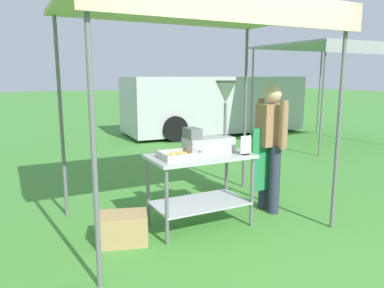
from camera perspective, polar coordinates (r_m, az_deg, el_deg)
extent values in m
plane|color=#478E38|center=(9.04, -13.82, -0.71)|extent=(70.00, 70.00, 0.00)
cylinder|color=slate|center=(2.93, -15.09, -0.10)|extent=(0.04, 0.04, 2.40)
cylinder|color=slate|center=(4.33, 21.86, 2.87)|extent=(0.04, 0.04, 2.40)
cylinder|color=slate|center=(4.66, -19.67, 3.50)|extent=(0.04, 0.04, 2.40)
cylinder|color=slate|center=(5.64, 8.26, 5.15)|extent=(0.04, 0.04, 2.40)
cube|color=#CCB78E|center=(4.23, 0.33, 20.11)|extent=(2.86, 1.97, 0.05)
cube|color=#CCB78E|center=(3.38, 8.42, 20.09)|extent=(2.86, 0.02, 0.24)
cube|color=#B7B7BC|center=(4.13, 1.26, -1.92)|extent=(1.16, 0.65, 0.04)
cube|color=#B7B7BC|center=(4.29, 1.23, -9.12)|extent=(1.07, 0.60, 0.02)
cylinder|color=slate|center=(3.80, -3.94, -9.76)|extent=(0.04, 0.04, 0.81)
cylinder|color=slate|center=(4.30, 9.28, -7.43)|extent=(0.04, 0.04, 0.81)
cylinder|color=slate|center=(4.28, -6.85, -7.44)|extent=(0.04, 0.04, 0.81)
cylinder|color=slate|center=(4.73, 5.35, -5.65)|extent=(0.04, 0.04, 0.81)
cube|color=#B7B7BC|center=(3.98, -1.89, -2.07)|extent=(0.43, 0.33, 0.01)
cube|color=#B7B7BC|center=(3.83, -0.87, -2.02)|extent=(0.43, 0.01, 0.06)
cube|color=#B7B7BC|center=(4.11, -2.84, -1.14)|extent=(0.43, 0.01, 0.06)
cube|color=#B7B7BC|center=(3.89, -4.71, -1.86)|extent=(0.01, 0.33, 0.06)
cube|color=#B7B7BC|center=(4.06, 0.80, -1.28)|extent=(0.01, 0.33, 0.06)
torus|color=#EAB251|center=(4.03, -2.92, -1.62)|extent=(0.11, 0.11, 0.03)
torus|color=#EAB251|center=(3.86, -3.58, -2.18)|extent=(0.12, 0.12, 0.03)
torus|color=#EAB251|center=(3.92, -0.57, -1.95)|extent=(0.09, 0.09, 0.03)
torus|color=#EAB251|center=(4.00, -0.23, -1.69)|extent=(0.11, 0.11, 0.03)
torus|color=#EAB251|center=(4.08, -1.95, -1.44)|extent=(0.11, 0.11, 0.03)
torus|color=#EAB251|center=(4.12, -0.98, -1.34)|extent=(0.11, 0.11, 0.03)
torus|color=#EAB251|center=(3.99, -1.27, -1.71)|extent=(0.12, 0.12, 0.03)
torus|color=#EAB251|center=(3.92, -2.70, -1.95)|extent=(0.09, 0.09, 0.03)
torus|color=#EAB251|center=(3.95, -3.88, -1.88)|extent=(0.12, 0.12, 0.03)
cube|color=#B7B7BC|center=(4.23, 2.59, -0.15)|extent=(0.56, 0.28, 0.18)
cube|color=slate|center=(4.11, 0.05, 1.66)|extent=(0.14, 0.22, 0.12)
cylinder|color=slate|center=(4.30, 5.18, 3.81)|extent=(0.04, 0.04, 0.39)
cone|color=#B7B7BC|center=(4.27, 5.25, 7.93)|extent=(0.22, 0.22, 0.23)
cylinder|color=slate|center=(4.27, 5.28, 9.64)|extent=(0.23, 0.23, 0.02)
cube|color=black|center=(4.17, 8.30, -1.56)|extent=(0.08, 0.05, 0.02)
cube|color=white|center=(4.15, 8.34, -0.10)|extent=(0.13, 0.01, 0.20)
cylinder|color=#2D3347|center=(4.74, 12.68, -5.51)|extent=(0.14, 0.14, 0.86)
cylinder|color=#2D3347|center=(4.89, 11.17, -4.96)|extent=(0.14, 0.14, 0.86)
cube|color=#9E704C|center=(4.68, 12.23, 2.94)|extent=(0.34, 0.22, 0.52)
cube|color=#237F47|center=(4.68, 10.89, -2.38)|extent=(0.32, 0.02, 0.80)
cylinder|color=#9E704C|center=(4.51, 14.03, 2.91)|extent=(0.09, 0.09, 0.58)
cylinder|color=#9E704C|center=(4.84, 10.59, 3.56)|extent=(0.09, 0.09, 0.58)
sphere|color=#DBB28E|center=(4.64, 12.42, 7.59)|extent=(0.22, 0.22, 0.22)
cube|color=tan|center=(3.98, -10.70, -12.76)|extent=(0.58, 0.47, 0.32)
cube|color=#BCBCC1|center=(11.16, 3.39, 6.29)|extent=(5.39, 2.14, 1.60)
cube|color=#1E2833|center=(10.34, -6.90, 8.11)|extent=(0.17, 1.62, 0.70)
cylinder|color=black|center=(9.70, -2.71, 2.38)|extent=(0.69, 0.27, 0.68)
cylinder|color=black|center=(11.43, -6.17, 3.58)|extent=(0.69, 0.27, 0.68)
cylinder|color=black|center=(11.32, 12.99, 3.30)|extent=(0.69, 0.27, 0.68)
cylinder|color=black|center=(12.84, 7.96, 4.30)|extent=(0.69, 0.27, 0.68)
cylinder|color=slate|center=(8.28, 19.60, 6.43)|extent=(0.04, 0.04, 2.42)
cylinder|color=slate|center=(10.16, 9.32, 7.56)|extent=(0.04, 0.04, 2.42)
cylinder|color=slate|center=(11.80, 19.18, 7.52)|extent=(0.04, 0.04, 2.42)
cube|color=#939399|center=(10.05, 19.79, 14.10)|extent=(2.68, 2.69, 0.05)
cube|color=#939399|center=(9.17, 25.96, 13.22)|extent=(2.68, 0.02, 0.24)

